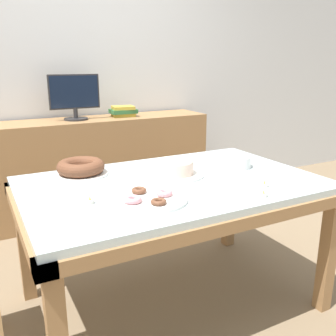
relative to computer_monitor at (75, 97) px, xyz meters
The scene contains 14 objects.
ground_plane 1.86m from the computer_monitor, 85.92° to the right, with size 12.00×12.00×0.00m, color #7A664C.
wall_back 0.40m from the computer_monitor, 70.17° to the left, with size 8.00×0.10×2.60m, color silver.
dining_table 1.58m from the computer_monitor, 85.92° to the right, with size 1.57×1.01×0.74m.
sideboard 0.63m from the computer_monitor, ahead, with size 2.15×0.44×0.87m.
computer_monitor is the anchor object (origin of this frame).
book_stack 0.45m from the computer_monitor, ahead, with size 0.23×0.19×0.09m.
cake_chocolate_round 1.48m from the computer_monitor, 83.43° to the right, with size 0.32×0.32×0.09m.
cake_golden_bundt 1.26m from the computer_monitor, 103.60° to the right, with size 0.29×0.29×0.09m.
pastry_platter 1.77m from the computer_monitor, 94.10° to the right, with size 0.34×0.34×0.04m.
plate_stack 1.58m from the computer_monitor, 68.93° to the right, with size 0.21×0.21×0.07m.
tealight_left_edge 1.99m from the computer_monitor, 79.24° to the right, with size 0.04×0.04×0.04m.
tealight_near_front 1.91m from the computer_monitor, 75.52° to the right, with size 0.04×0.04×0.04m.
tealight_centre 1.42m from the computer_monitor, 66.06° to the right, with size 0.04×0.04×0.04m.
tealight_near_cakes 1.71m from the computer_monitor, 102.75° to the right, with size 0.04×0.04×0.04m.
Camera 1 is at (-0.90, -1.65, 1.34)m, focal length 40.00 mm.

